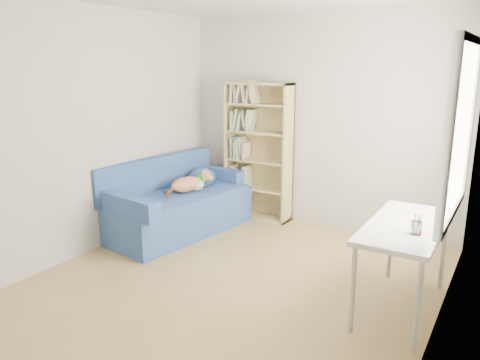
% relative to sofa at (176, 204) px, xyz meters
% --- Properties ---
extents(ground, '(4.00, 4.00, 0.00)m').
position_rel_sofa_xyz_m(ground, '(1.34, -0.87, -0.34)').
color(ground, olive).
rests_on(ground, ground).
extents(room_shell, '(3.54, 4.04, 2.62)m').
position_rel_sofa_xyz_m(room_shell, '(1.44, -0.83, 1.30)').
color(room_shell, silver).
rests_on(room_shell, ground).
extents(sofa, '(1.10, 1.92, 0.89)m').
position_rel_sofa_xyz_m(sofa, '(0.00, 0.00, 0.00)').
color(sofa, navy).
rests_on(sofa, ground).
extents(bookshelf, '(0.89, 0.28, 1.77)m').
position_rel_sofa_xyz_m(bookshelf, '(0.59, 0.98, 0.48)').
color(bookshelf, tan).
rests_on(bookshelf, ground).
extents(desk, '(0.57, 1.24, 0.75)m').
position_rel_sofa_xyz_m(desk, '(2.79, -0.52, 0.34)').
color(desk, white).
rests_on(desk, ground).
extents(pen_cup, '(0.09, 0.09, 0.17)m').
position_rel_sofa_xyz_m(pen_cup, '(2.90, -0.72, 0.47)').
color(pen_cup, white).
rests_on(pen_cup, desk).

